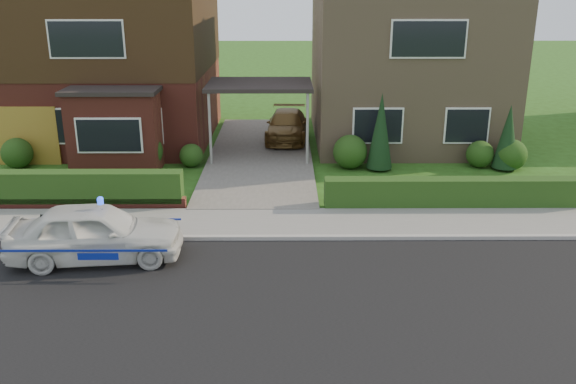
{
  "coord_description": "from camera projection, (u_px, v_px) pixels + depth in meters",
  "views": [
    {
      "loc": [
        0.91,
        -11.21,
        6.19
      ],
      "look_at": [
        0.99,
        3.5,
        1.14
      ],
      "focal_mm": 38.0,
      "sensor_mm": 36.0,
      "label": 1
    }
  ],
  "objects": [
    {
      "name": "conifer_b",
      "position": [
        507.0,
        139.0,
        20.99
      ],
      "size": [
        0.9,
        0.9,
        2.2
      ],
      "primitive_type": "cone",
      "color": "black",
      "rests_on": "ground"
    },
    {
      "name": "potted_plant_c",
      "position": [
        93.0,
        163.0,
        20.86
      ],
      "size": [
        0.55,
        0.55,
        0.74
      ],
      "primitive_type": "imported",
      "rotation": [
        0.0,
        0.0,
        1.16
      ],
      "color": "gray",
      "rests_on": "ground"
    },
    {
      "name": "shrub_left_mid",
      "position": [
        144.0,
        151.0,
        21.16
      ],
      "size": [
        1.32,
        1.32,
        1.32
      ],
      "primitive_type": "sphere",
      "color": "#143811",
      "rests_on": "ground"
    },
    {
      "name": "potted_plant_a",
      "position": [
        103.0,
        189.0,
        18.24
      ],
      "size": [
        0.43,
        0.37,
        0.69
      ],
      "primitive_type": "imported",
      "rotation": [
        0.0,
        0.0,
        -0.42
      ],
      "color": "gray",
      "rests_on": "ground"
    },
    {
      "name": "road",
      "position": [
        241.0,
        299.0,
        12.6
      ],
      "size": [
        60.0,
        6.0,
        0.02
      ],
      "primitive_type": "cube",
      "color": "black",
      "rests_on": "ground"
    },
    {
      "name": "shrub_right_mid",
      "position": [
        480.0,
        154.0,
        21.47
      ],
      "size": [
        0.96,
        0.96,
        0.96
      ],
      "primitive_type": "sphere",
      "color": "#143811",
      "rests_on": "ground"
    },
    {
      "name": "hedge_right",
      "position": [
        453.0,
        208.0,
        17.69
      ],
      "size": [
        7.5,
        0.55,
        0.8
      ],
      "primitive_type": "cube",
      "color": "#143811",
      "rests_on": "ground"
    },
    {
      "name": "house_left",
      "position": [
        118.0,
        46.0,
        24.49
      ],
      "size": [
        7.5,
        9.53,
        7.25
      ],
      "color": "maroon",
      "rests_on": "ground"
    },
    {
      "name": "shrub_right_near",
      "position": [
        350.0,
        152.0,
        21.32
      ],
      "size": [
        1.2,
        1.2,
        1.2
      ],
      "primitive_type": "sphere",
      "color": "#143811",
      "rests_on": "ground"
    },
    {
      "name": "potted_plant_b",
      "position": [
        124.0,
        184.0,
        18.5
      ],
      "size": [
        0.57,
        0.55,
        0.8
      ],
      "primitive_type": "imported",
      "rotation": [
        0.0,
        0.0,
        0.89
      ],
      "color": "gray",
      "rests_on": "ground"
    },
    {
      "name": "ground",
      "position": [
        241.0,
        299.0,
        12.6
      ],
      "size": [
        120.0,
        120.0,
        0.0
      ],
      "primitive_type": "plane",
      "color": "#264A13",
      "rests_on": "ground"
    },
    {
      "name": "dwarf_wall",
      "position": [
        52.0,
        204.0,
        17.53
      ],
      "size": [
        7.7,
        0.25,
        0.36
      ],
      "primitive_type": "cube",
      "color": "maroon",
      "rests_on": "ground"
    },
    {
      "name": "hedge_left",
      "position": [
        55.0,
        208.0,
        17.73
      ],
      "size": [
        7.5,
        0.55,
        0.9
      ],
      "primitive_type": "cube",
      "color": "#143811",
      "rests_on": "ground"
    },
    {
      "name": "carport_link",
      "position": [
        260.0,
        86.0,
        22.1
      ],
      "size": [
        3.8,
        3.0,
        2.77
      ],
      "color": "black",
      "rests_on": "ground"
    },
    {
      "name": "conifer_a",
      "position": [
        380.0,
        134.0,
        20.91
      ],
      "size": [
        0.9,
        0.9,
        2.6
      ],
      "primitive_type": "cone",
      "color": "black",
      "rests_on": "ground"
    },
    {
      "name": "shrub_left_far",
      "position": [
        17.0,
        153.0,
        21.37
      ],
      "size": [
        1.08,
        1.08,
        1.08
      ],
      "primitive_type": "sphere",
      "color": "#143811",
      "rests_on": "ground"
    },
    {
      "name": "police_car",
      "position": [
        96.0,
        233.0,
        14.17
      ],
      "size": [
        3.68,
        4.14,
        1.53
      ],
      "rotation": [
        0.0,
        0.0,
        1.67
      ],
      "color": "silver",
      "rests_on": "ground"
    },
    {
      "name": "driveway_car",
      "position": [
        287.0,
        125.0,
        24.86
      ],
      "size": [
        1.82,
        4.02,
        1.14
      ],
      "primitive_type": "imported",
      "rotation": [
        0.0,
        0.0,
        -0.06
      ],
      "color": "brown",
      "rests_on": "driveway"
    },
    {
      "name": "shrub_left_near",
      "position": [
        191.0,
        155.0,
        21.53
      ],
      "size": [
        0.84,
        0.84,
        0.84
      ],
      "primitive_type": "sphere",
      "color": "#143811",
      "rests_on": "ground"
    },
    {
      "name": "garage_door",
      "position": [
        27.0,
        136.0,
        21.64
      ],
      "size": [
        2.2,
        0.1,
        2.1
      ],
      "primitive_type": "cube",
      "color": "olive",
      "rests_on": "ground"
    },
    {
      "name": "shrub_right_far",
      "position": [
        511.0,
        155.0,
        21.18
      ],
      "size": [
        1.08,
        1.08,
        1.08
      ],
      "primitive_type": "sphere",
      "color": "#143811",
      "rests_on": "ground"
    },
    {
      "name": "kerb",
      "position": [
        249.0,
        238.0,
        15.47
      ],
      "size": [
        60.0,
        0.16,
        0.12
      ],
      "primitive_type": "cube",
      "color": "#9E9993",
      "rests_on": "ground"
    },
    {
      "name": "house_right",
      "position": [
        405.0,
        49.0,
        24.68
      ],
      "size": [
        7.5,
        8.06,
        7.25
      ],
      "color": "#94785B",
      "rests_on": "ground"
    },
    {
      "name": "driveway",
      "position": [
        261.0,
        155.0,
        22.99
      ],
      "size": [
        3.8,
        12.0,
        0.12
      ],
      "primitive_type": "cube",
      "color": "#666059",
      "rests_on": "ground"
    },
    {
      "name": "sidewalk",
      "position": [
        251.0,
        223.0,
        16.46
      ],
      "size": [
        60.0,
        2.0,
        0.1
      ],
      "primitive_type": "cube",
      "color": "slate",
      "rests_on": "ground"
    }
  ]
}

